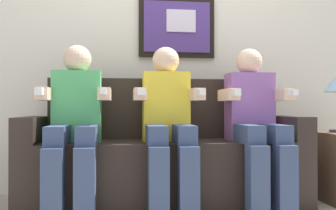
{
  "coord_description": "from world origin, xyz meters",
  "views": [
    {
      "loc": [
        -0.31,
        -2.33,
        0.68
      ],
      "look_at": [
        0.0,
        0.15,
        0.7
      ],
      "focal_mm": 39.86,
      "sensor_mm": 36.0,
      "label": 1
    }
  ],
  "objects_px": {
    "couch": "(165,159)",
    "person_in_middle": "(168,119)",
    "person_on_left": "(75,119)",
    "person_on_right": "(255,119)"
  },
  "relations": [
    {
      "from": "couch",
      "to": "person_in_middle",
      "type": "relative_size",
      "value": 1.77
    },
    {
      "from": "person_on_left",
      "to": "couch",
      "type": "bearing_deg",
      "value": 15.36
    },
    {
      "from": "person_on_right",
      "to": "couch",
      "type": "bearing_deg",
      "value": 164.64
    },
    {
      "from": "person_on_left",
      "to": "person_on_right",
      "type": "distance_m",
      "value": 1.22
    },
    {
      "from": "couch",
      "to": "person_in_middle",
      "type": "distance_m",
      "value": 0.34
    },
    {
      "from": "couch",
      "to": "person_on_right",
      "type": "relative_size",
      "value": 1.77
    },
    {
      "from": "person_on_left",
      "to": "person_in_middle",
      "type": "bearing_deg",
      "value": 0.0
    },
    {
      "from": "person_on_left",
      "to": "person_in_middle",
      "type": "xyz_separation_m",
      "value": [
        0.61,
        0.0,
        0.0
      ]
    },
    {
      "from": "person_on_left",
      "to": "person_on_right",
      "type": "height_order",
      "value": "same"
    },
    {
      "from": "couch",
      "to": "person_in_middle",
      "type": "xyz_separation_m",
      "value": [
        -0.0,
        -0.17,
        0.29
      ]
    }
  ]
}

